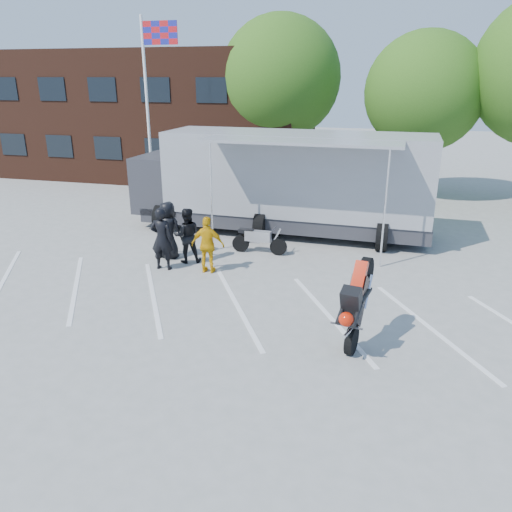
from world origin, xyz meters
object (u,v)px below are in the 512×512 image
at_px(transporter_truck, 283,232).
at_px(parked_motorcycle, 259,253).
at_px(tree_left, 280,78).
at_px(spectator_leather_c, 187,235).
at_px(tree_mid, 424,92).
at_px(spectator_leather_a, 168,230).
at_px(flagpole, 152,91).
at_px(spectator_leather_b, 162,239).
at_px(stunt_bike_rider, 359,339).
at_px(spectator_hivis, 208,245).

height_order(transporter_truck, parked_motorcycle, transporter_truck).
xyz_separation_m(tree_left, spectator_leather_c, (-0.29, -12.27, -4.68)).
bearing_deg(transporter_truck, tree_mid, 57.21).
height_order(tree_left, spectator_leather_a, tree_left).
height_order(flagpole, spectator_leather_b, flagpole).
distance_m(tree_left, spectator_leather_a, 12.95).
bearing_deg(parked_motorcycle, stunt_bike_rider, -143.14).
bearing_deg(parked_motorcycle, spectator_leather_a, 113.86).
relative_size(transporter_truck, spectator_leather_b, 6.04).
bearing_deg(spectator_leather_b, transporter_truck, -122.90).
distance_m(parked_motorcycle, stunt_bike_rider, 6.26).
xyz_separation_m(parked_motorcycle, spectator_leather_b, (-2.51, -2.16, 0.98)).
height_order(transporter_truck, spectator_leather_b, spectator_leather_b).
distance_m(parked_motorcycle, spectator_leather_a, 3.13).
xyz_separation_m(flagpole, tree_left, (4.24, 6.00, 0.51)).
height_order(tree_left, spectator_leather_c, tree_left).
distance_m(tree_left, tree_mid, 7.10).
bearing_deg(tree_left, flagpole, -125.28).
xyz_separation_m(spectator_leather_b, spectator_hivis, (1.45, 0.09, -0.10)).
height_order(transporter_truck, spectator_leather_a, spectator_leather_a).
bearing_deg(spectator_leather_a, spectator_leather_c, 169.39).
xyz_separation_m(parked_motorcycle, spectator_hivis, (-1.06, -2.07, 0.87)).
xyz_separation_m(flagpole, stunt_bike_rider, (9.65, -9.96, -5.05)).
distance_m(parked_motorcycle, spectator_leather_b, 3.45).
xyz_separation_m(tree_mid, spectator_leather_b, (-7.78, -12.04, -3.97)).
height_order(flagpole, spectator_leather_a, flagpole).
bearing_deg(spectator_leather_a, transporter_truck, -122.55).
bearing_deg(spectator_leather_b, parked_motorcycle, -141.97).
bearing_deg(flagpole, spectator_leather_a, -61.95).
height_order(flagpole, spectator_hivis, flagpole).
bearing_deg(transporter_truck, spectator_leather_a, -127.14).
bearing_deg(transporter_truck, tree_left, 105.17).
xyz_separation_m(spectator_leather_a, spectator_hivis, (1.69, -0.91, -0.07)).
xyz_separation_m(flagpole, spectator_hivis, (4.92, -6.95, -4.18)).
bearing_deg(spectator_leather_a, spectator_hivis, 158.13).
bearing_deg(spectator_leather_c, tree_mid, -146.90).
bearing_deg(stunt_bike_rider, spectator_leather_a, 159.90).
height_order(transporter_truck, stunt_bike_rider, transporter_truck).
distance_m(stunt_bike_rider, spectator_hivis, 5.67).
xyz_separation_m(tree_mid, spectator_leather_a, (-8.02, -11.05, -4.00)).
bearing_deg(spectator_leather_c, spectator_hivis, 120.54).
bearing_deg(spectator_leather_b, spectator_leather_a, -78.91).
height_order(stunt_bike_rider, spectator_leather_c, spectator_leather_c).
bearing_deg(stunt_bike_rider, tree_left, 119.95).
xyz_separation_m(spectator_leather_b, spectator_leather_c, (0.49, 0.77, -0.09)).
relative_size(stunt_bike_rider, spectator_leather_c, 1.22).
relative_size(parked_motorcycle, stunt_bike_rider, 0.89).
bearing_deg(spectator_leather_c, spectator_leather_a, -40.87).
distance_m(transporter_truck, stunt_bike_rider, 8.39).
bearing_deg(flagpole, spectator_leather_c, -57.74).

